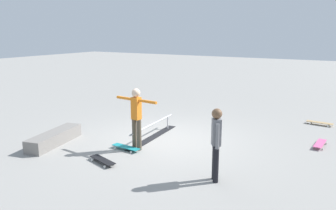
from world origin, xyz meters
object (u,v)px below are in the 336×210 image
Objects in this scene: skate_ledge at (55,138)px; skateboard_main at (126,147)px; bystander_grey_shirt at (216,141)px; loose_skateboard_black at (103,160)px; grind_rail at (153,131)px; skater_main at (136,115)px; loose_skateboard_pink at (320,144)px; loose_skateboard_natural at (320,123)px.

skate_ledge is 2.26× the size of skateboard_main.
skate_ledge is 4.63m from bystander_grey_shirt.
bystander_grey_shirt is 1.82× the size of loose_skateboard_black.
bystander_grey_shirt is at bearing -153.18° from loose_skateboard_black.
skate_ledge is (1.80, -1.96, -0.02)m from grind_rail.
skater_main reaches higher than skate_ledge.
skate_ledge is at bearing -51.62° from grind_rail.
skateboard_main is at bearing -5.58° from grind_rail.
skater_main reaches higher than grind_rail.
skater_main reaches higher than skateboard_main.
skater_main is at bearing 126.48° from loose_skateboard_pink.
loose_skateboard_natural is 1.01× the size of loose_skateboard_pink.
loose_skateboard_black is (2.19, 0.04, -0.11)m from grind_rail.
skate_ledge reaches higher than loose_skateboard_pink.
skateboard_main is at bearing -132.41° from bystander_grey_shirt.
bystander_grey_shirt is at bearing -97.69° from loose_skateboard_natural.
skate_ledge is 8.14m from loose_skateboard_natural.
skate_ledge is 2.24× the size of loose_skateboard_black.
grind_rail reaches higher than loose_skateboard_black.
skater_main is at bearing 109.76° from skate_ledge.
skater_main is 2.54m from bystander_grey_shirt.
bystander_grey_shirt reaches higher than loose_skateboard_black.
loose_skateboard_pink is (-3.77, 4.15, 0.00)m from loose_skateboard_black.
grind_rail is 1.71× the size of bystander_grey_shirt.
skateboard_main is 2.81m from bystander_grey_shirt.
bystander_grey_shirt is at bearing 173.67° from skateboard_main.
loose_skateboard_natural is at bearing 133.56° from skate_ledge.
bystander_grey_shirt is at bearing 158.10° from loose_skateboard_pink.
skate_ledge is 2.26× the size of loose_skateboard_natural.
skater_main is at bearing 5.95° from grind_rail.
loose_skateboard_black is at bearing 135.67° from loose_skateboard_pink.
skateboard_main and loose_skateboard_pink have the same top height.
grind_rail is 3.22m from bystander_grey_shirt.
skate_ledge is at bearing -130.82° from loose_skateboard_natural.
grind_rail is 1.63× the size of skater_main.
loose_skateboard_pink is at bearing -141.42° from skateboard_main.
skater_main is at bearing -133.96° from skateboard_main.
skater_main is 1.44m from loose_skateboard_black.
grind_rail reaches higher than loose_skateboard_pink.
skateboard_main is 1.00× the size of loose_skateboard_natural.
skater_main is (1.03, 0.18, 0.73)m from grind_rail.
skater_main is 0.89m from skateboard_main.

